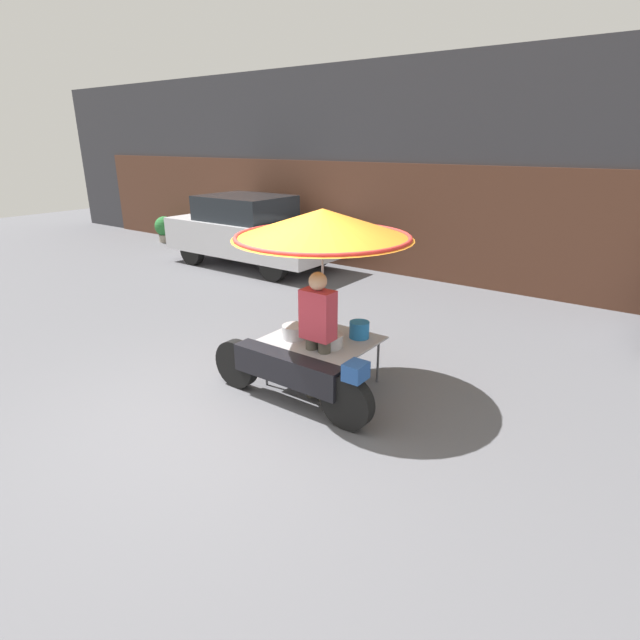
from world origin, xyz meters
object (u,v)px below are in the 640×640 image
(vendor_person, at_px, (318,331))
(vendor_motorcycle_cart, at_px, (319,249))
(parked_car, at_px, (251,231))
(potted_plant, at_px, (165,228))

(vendor_person, bearing_deg, vendor_motorcycle_cart, 123.23)
(vendor_motorcycle_cart, relative_size, vendor_person, 1.45)
(vendor_motorcycle_cart, height_order, parked_car, vendor_motorcycle_cart)
(vendor_motorcycle_cart, xyz_separation_m, parked_car, (-5.01, 4.11, -0.86))
(vendor_person, relative_size, parked_car, 0.36)
(vendor_motorcycle_cart, relative_size, potted_plant, 2.95)
(vendor_person, distance_m, potted_plant, 10.65)
(parked_car, bearing_deg, vendor_person, -40.13)
(vendor_motorcycle_cart, distance_m, vendor_person, 0.91)
(parked_car, height_order, potted_plant, parked_car)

